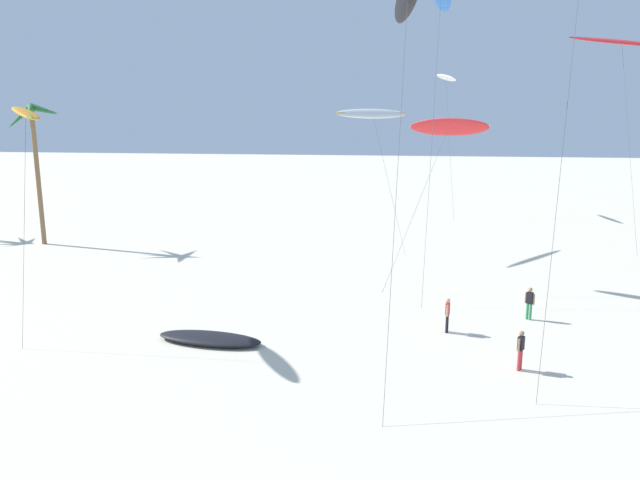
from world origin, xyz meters
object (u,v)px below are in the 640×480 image
(flying_kite_2, at_px, (622,42))
(person_near_right, at_px, (530,302))
(flying_kite_5, at_px, (446,78))
(palm_tree_1, at_px, (33,129))
(person_foreground_walker, at_px, (447,314))
(flying_kite_10, at_px, (448,127))
(flying_kite_8, at_px, (373,114))
(flying_kite_0, at_px, (26,113))
(person_mid_field, at_px, (521,349))
(grounded_kite_0, at_px, (210,338))

(flying_kite_2, height_order, person_near_right, flying_kite_2)
(flying_kite_5, bearing_deg, palm_tree_1, -145.70)
(flying_kite_2, relative_size, person_foreground_walker, 9.74)
(flying_kite_10, height_order, person_foreground_walker, flying_kite_10)
(person_foreground_walker, relative_size, person_near_right, 1.01)
(flying_kite_2, bearing_deg, flying_kite_8, -161.84)
(flying_kite_0, relative_size, person_near_right, 6.41)
(flying_kite_10, bearing_deg, palm_tree_1, 168.50)
(flying_kite_5, distance_m, flying_kite_8, 20.83)
(flying_kite_0, bearing_deg, flying_kite_2, 38.62)
(flying_kite_5, distance_m, flying_kite_10, 29.14)
(palm_tree_1, height_order, person_mid_field, palm_tree_1)
(palm_tree_1, distance_m, flying_kite_8, 26.43)
(palm_tree_1, relative_size, person_near_right, 6.59)
(person_foreground_walker, bearing_deg, flying_kite_5, 87.26)
(flying_kite_2, height_order, flying_kite_5, flying_kite_2)
(flying_kite_2, bearing_deg, flying_kite_10, -132.58)
(palm_tree_1, xyz_separation_m, person_foreground_walker, (30.98, -15.80, -8.23))
(flying_kite_2, height_order, person_foreground_walker, flying_kite_2)
(flying_kite_8, bearing_deg, flying_kite_5, 71.29)
(person_foreground_walker, bearing_deg, grounded_kite_0, -165.09)
(flying_kite_10, bearing_deg, grounded_kite_0, -132.18)
(flying_kite_5, bearing_deg, person_mid_field, -88.87)
(flying_kite_0, bearing_deg, flying_kite_10, 30.39)
(flying_kite_10, distance_m, person_near_right, 11.76)
(flying_kite_0, distance_m, flying_kite_2, 44.10)
(flying_kite_2, relative_size, person_near_right, 9.81)
(palm_tree_1, distance_m, person_foreground_walker, 35.74)
(person_mid_field, bearing_deg, flying_kite_2, 67.43)
(palm_tree_1, height_order, person_near_right, palm_tree_1)
(person_near_right, bearing_deg, flying_kite_0, -169.08)
(person_near_right, bearing_deg, flying_kite_2, 65.17)
(palm_tree_1, bearing_deg, flying_kite_8, 6.45)
(person_near_right, height_order, person_mid_field, person_near_right)
(flying_kite_0, xyz_separation_m, person_foreground_walker, (19.40, 2.13, -9.37))
(flying_kite_8, relative_size, person_mid_field, 6.42)
(palm_tree_1, height_order, flying_kite_10, palm_tree_1)
(flying_kite_0, xyz_separation_m, grounded_kite_0, (8.55, -0.76, -10.10))
(person_foreground_walker, bearing_deg, palm_tree_1, 152.98)
(palm_tree_1, distance_m, person_mid_field, 39.88)
(flying_kite_0, relative_size, flying_kite_5, 0.73)
(flying_kite_0, height_order, flying_kite_5, flying_kite_5)
(flying_kite_10, xyz_separation_m, grounded_kite_0, (-11.17, -12.32, -9.31))
(flying_kite_0, xyz_separation_m, flying_kite_8, (14.66, 20.90, 0.03))
(flying_kite_2, xyz_separation_m, flying_kite_10, (-14.46, -15.74, -6.43))
(grounded_kite_0, relative_size, person_near_right, 3.03)
(flying_kite_2, xyz_separation_m, person_mid_field, (-12.12, -29.15, -15.02))
(person_near_right, bearing_deg, palm_tree_1, 159.23)
(flying_kite_2, distance_m, flying_kite_5, 18.45)
(flying_kite_0, xyz_separation_m, flying_kite_5, (21.23, 40.31, 3.78))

